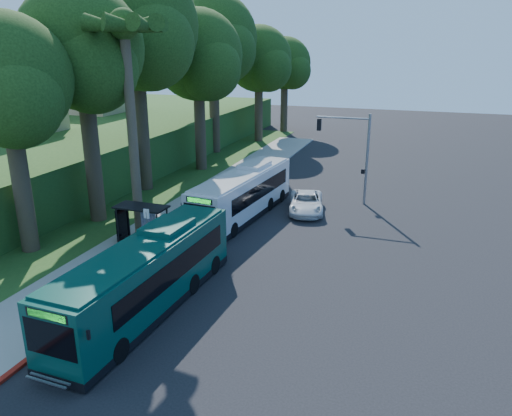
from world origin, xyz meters
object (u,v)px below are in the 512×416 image
at_px(white_bus, 243,193).
at_px(pickup, 306,202).
at_px(bus_shelter, 140,217).
at_px(teal_bus, 148,274).

relative_size(white_bus, pickup, 2.35).
distance_m(bus_shelter, teal_bus, 8.25).
bearing_deg(bus_shelter, pickup, 49.21).
relative_size(white_bus, teal_bus, 0.99).
xyz_separation_m(bus_shelter, pickup, (8.22, 9.53, -1.09)).
distance_m(bus_shelter, white_bus, 8.16).
relative_size(bus_shelter, teal_bus, 0.26).
bearing_deg(bus_shelter, teal_bus, -55.62).
bearing_deg(teal_bus, pickup, 79.77).
height_order(bus_shelter, pickup, bus_shelter).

